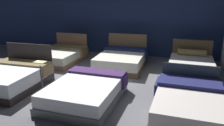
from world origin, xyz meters
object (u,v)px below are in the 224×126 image
price_sign (42,83)px  bed_3 (61,56)px  bed_1 (86,92)px  bed_5 (191,67)px  bed_4 (121,60)px  bed_2 (188,102)px  bed_0 (10,78)px

price_sign → bed_3: bearing=112.7°
price_sign → bed_1: bearing=4.6°
price_sign → bed_5: bearing=39.6°
bed_4 → bed_5: size_ratio=0.96×
bed_2 → bed_4: bed_4 is taller
bed_2 → bed_3: size_ratio=1.03×
bed_4 → bed_0: bearing=-133.4°
bed_5 → bed_0: bearing=-150.1°
bed_0 → bed_1: (2.32, -0.12, -0.04)m
bed_1 → price_sign: bearing=-175.7°
bed_4 → bed_2: bearing=-52.3°
bed_0 → bed_2: (4.66, 0.03, -0.03)m
bed_1 → bed_2: bed_2 is taller
bed_1 → price_sign: 1.16m
bed_3 → price_sign: 3.17m
bed_0 → bed_5: (4.73, 2.72, -0.03)m
bed_1 → bed_4: bearing=88.3°
bed_3 → bed_0: bearing=-88.8°
bed_2 → bed_3: 5.41m
bed_2 → bed_3: (-4.70, 2.68, -0.01)m
bed_2 → bed_5: 2.69m
bed_5 → price_sign: bed_5 is taller
bed_0 → bed_5: bed_0 is taller
bed_0 → bed_4: 3.63m
bed_3 → price_sign: size_ratio=2.23×
bed_3 → bed_4: size_ratio=0.97×
bed_0 → bed_4: bed_4 is taller
bed_1 → bed_5: bearing=49.5°
bed_4 → price_sign: bed_4 is taller
bed_3 → bed_4: bearing=0.9°
bed_5 → bed_4: bearing=179.5°
price_sign → bed_2: bearing=4.1°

